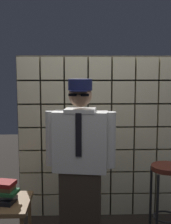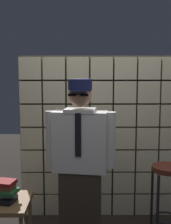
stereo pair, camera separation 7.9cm
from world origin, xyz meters
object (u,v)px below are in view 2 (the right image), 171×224
object	(u,v)px
side_table	(3,208)
standing_person	(80,164)
book_stack	(5,192)
bar_stool	(168,185)

from	to	relation	value
side_table	standing_person	bearing A→B (deg)	5.39
standing_person	book_stack	bearing A→B (deg)	-164.90
bar_stool	side_table	xyz separation A→B (m)	(-1.66, -0.25, -0.13)
bar_stool	side_table	size ratio (longest dim) A/B	1.47
standing_person	side_table	size ratio (longest dim) A/B	3.13
standing_person	book_stack	size ratio (longest dim) A/B	6.04
standing_person	book_stack	distance (m)	0.77
bar_stool	book_stack	world-z (taller)	bar_stool
standing_person	side_table	xyz separation A→B (m)	(-0.75, -0.07, -0.42)
bar_stool	side_table	world-z (taller)	bar_stool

